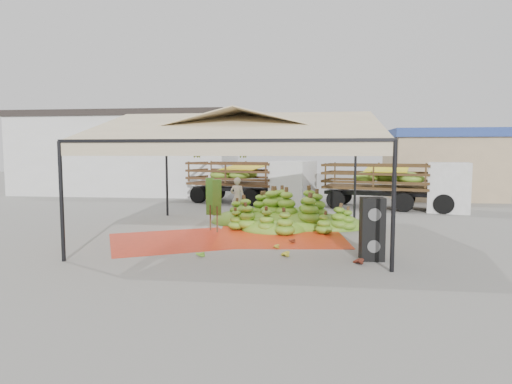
# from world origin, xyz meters

# --- Properties ---
(ground) EXTENTS (90.00, 90.00, 0.00)m
(ground) POSITION_xyz_m (0.00, 0.00, 0.00)
(ground) COLOR slate
(ground) RESTS_ON ground
(canopy_tent) EXTENTS (8.10, 8.10, 4.00)m
(canopy_tent) POSITION_xyz_m (0.00, 0.00, 3.30)
(canopy_tent) COLOR black
(canopy_tent) RESTS_ON ground
(building_white) EXTENTS (14.30, 6.30, 5.40)m
(building_white) POSITION_xyz_m (-10.00, 14.00, 2.71)
(building_white) COLOR silver
(building_white) RESTS_ON ground
(building_tan) EXTENTS (6.30, 5.30, 4.10)m
(building_tan) POSITION_xyz_m (10.00, 13.00, 2.07)
(building_tan) COLOR tan
(building_tan) RESTS_ON ground
(tarp_left) EXTENTS (5.00, 4.92, 0.01)m
(tarp_left) POSITION_xyz_m (-2.04, -1.19, 0.01)
(tarp_left) COLOR red
(tarp_left) RESTS_ON ground
(tarp_right) EXTENTS (4.52, 4.70, 0.01)m
(tarp_right) POSITION_xyz_m (1.17, 0.13, 0.01)
(tarp_right) COLOR red
(tarp_right) RESTS_ON ground
(banana_heap) EXTENTS (7.39, 6.68, 1.31)m
(banana_heap) POSITION_xyz_m (1.36, 2.25, 0.66)
(banana_heap) COLOR #49821B
(banana_heap) RESTS_ON ground
(hand_yellow_a) EXTENTS (0.59, 0.53, 0.22)m
(hand_yellow_a) POSITION_xyz_m (1.43, -2.93, 0.11)
(hand_yellow_a) COLOR gold
(hand_yellow_a) RESTS_ON ground
(hand_yellow_b) EXTENTS (0.47, 0.41, 0.19)m
(hand_yellow_b) POSITION_xyz_m (1.12, -1.97, 0.10)
(hand_yellow_b) COLOR gold
(hand_yellow_b) RESTS_ON ground
(hand_red_a) EXTENTS (0.50, 0.45, 0.19)m
(hand_red_a) POSITION_xyz_m (1.55, -1.07, 0.09)
(hand_red_a) COLOR #5D2615
(hand_red_a) RESTS_ON ground
(hand_red_b) EXTENTS (0.58, 0.53, 0.22)m
(hand_red_b) POSITION_xyz_m (3.25, -3.47, 0.11)
(hand_red_b) COLOR #5A1C14
(hand_red_b) RESTS_ON ground
(hand_green) EXTENTS (0.51, 0.46, 0.20)m
(hand_green) POSITION_xyz_m (-0.76, -3.11, 0.10)
(hand_green) COLOR #40811A
(hand_green) RESTS_ON ground
(hanging_bunches) EXTENTS (1.74, 0.24, 0.20)m
(hanging_bunches) POSITION_xyz_m (-0.74, -0.43, 2.62)
(hanging_bunches) COLOR #397518
(hanging_bunches) RESTS_ON ground
(speaker_stack) EXTENTS (0.60, 0.53, 1.59)m
(speaker_stack) POSITION_xyz_m (3.70, -2.92, 0.80)
(speaker_stack) COLOR black
(speaker_stack) RESTS_ON ground
(banana_leaves) EXTENTS (0.96, 1.36, 3.70)m
(banana_leaves) POSITION_xyz_m (-1.21, 0.70, 0.00)
(banana_leaves) COLOR #20681B
(banana_leaves) RESTS_ON ground
(vendor) EXTENTS (0.69, 0.52, 1.72)m
(vendor) POSITION_xyz_m (-0.84, 3.62, 0.86)
(vendor) COLOR gray
(vendor) RESTS_ON ground
(truck_left) EXTENTS (7.13, 4.38, 2.32)m
(truck_left) POSITION_xyz_m (-0.76, 8.79, 1.43)
(truck_left) COLOR #472B17
(truck_left) RESTS_ON ground
(truck_right) EXTENTS (7.00, 3.90, 2.28)m
(truck_right) POSITION_xyz_m (6.49, 7.47, 1.40)
(truck_right) COLOR #4D3419
(truck_right) RESTS_ON ground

